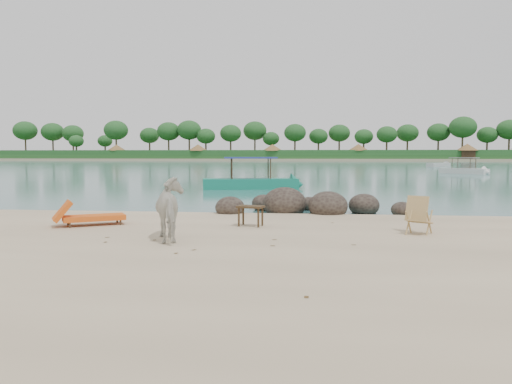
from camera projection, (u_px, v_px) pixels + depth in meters
water at (304, 164)px, 99.01m from camera, size 400.00×400.00×0.00m
far_shore at (308, 160)px, 178.25m from camera, size 420.00×90.00×1.40m
far_scenery at (308, 150)px, 145.03m from camera, size 420.00×18.00×9.50m
boulders at (304, 206)px, 16.27m from camera, size 6.21×2.79×1.07m
cow at (173, 210)px, 10.78m from camera, size 1.34×1.77×1.36m
side_table at (251, 217)px, 12.84m from camera, size 0.73×0.56×0.53m
lounge_chair at (94, 215)px, 13.07m from camera, size 2.01×1.59×0.58m
deck_chair at (419, 217)px, 11.57m from camera, size 0.79×0.81×0.87m
boat_near at (250, 162)px, 27.78m from camera, size 6.06×2.50×2.88m
boat_mid at (464, 160)px, 49.81m from camera, size 4.60×4.73×2.63m
boat_far at (439, 164)px, 78.66m from camera, size 4.94×5.16×0.68m
dead_leaves at (227, 246)px, 10.25m from camera, size 5.53×7.27×0.00m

